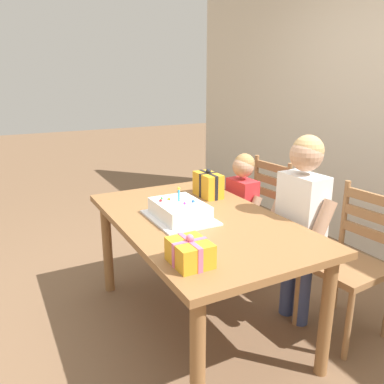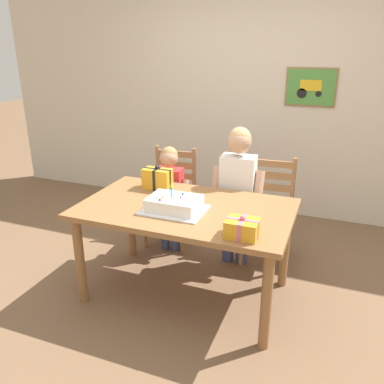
{
  "view_description": "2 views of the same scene",
  "coord_description": "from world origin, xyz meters",
  "views": [
    {
      "loc": [
        1.93,
        -1.06,
        1.56
      ],
      "look_at": [
        -0.12,
        0.02,
        0.87
      ],
      "focal_mm": 36.44,
      "sensor_mm": 36.0,
      "label": 1
    },
    {
      "loc": [
        1.0,
        -2.47,
        1.86
      ],
      "look_at": [
        0.04,
        0.03,
        0.85
      ],
      "focal_mm": 36.87,
      "sensor_mm": 36.0,
      "label": 2
    }
  ],
  "objects": [
    {
      "name": "child_younger",
      "position": [
        -0.4,
        0.6,
        0.61
      ],
      "size": [
        0.37,
        0.22,
        1.01
      ],
      "color": "#38426B",
      "rests_on": "ground"
    },
    {
      "name": "ground_plane",
      "position": [
        0.0,
        0.0,
        0.0
      ],
      "size": [
        20.0,
        20.0,
        0.0
      ],
      "primitive_type": "plane",
      "color": "brown"
    },
    {
      "name": "chair_left",
      "position": [
        -0.48,
        0.81,
        0.47
      ],
      "size": [
        0.45,
        0.45,
        0.92
      ],
      "color": "#996B42",
      "rests_on": "ground"
    },
    {
      "name": "gift_box_red_large",
      "position": [
        -0.36,
        0.27,
        0.83
      ],
      "size": [
        0.23,
        0.13,
        0.2
      ],
      "color": "gold",
      "rests_on": "dining_table"
    },
    {
      "name": "birthday_cake",
      "position": [
        -0.05,
        -0.1,
        0.79
      ],
      "size": [
        0.44,
        0.34,
        0.19
      ],
      "color": "silver",
      "rests_on": "dining_table"
    },
    {
      "name": "dining_table",
      "position": [
        0.0,
        0.0,
        0.65
      ],
      "size": [
        1.55,
        0.93,
        0.74
      ],
      "color": "olive",
      "rests_on": "ground"
    },
    {
      "name": "chair_right",
      "position": [
        0.47,
        0.81,
        0.47
      ],
      "size": [
        0.45,
        0.45,
        0.92
      ],
      "color": "#996B42",
      "rests_on": "ground"
    },
    {
      "name": "child_older",
      "position": [
        0.23,
        0.6,
        0.75
      ],
      "size": [
        0.45,
        0.26,
        1.23
      ],
      "color": "#38426B",
      "rests_on": "ground"
    },
    {
      "name": "gift_box_beside_cake",
      "position": [
        0.5,
        -0.32,
        0.8
      ],
      "size": [
        0.2,
        0.17,
        0.15
      ],
      "color": "gold",
      "rests_on": "dining_table"
    }
  ]
}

